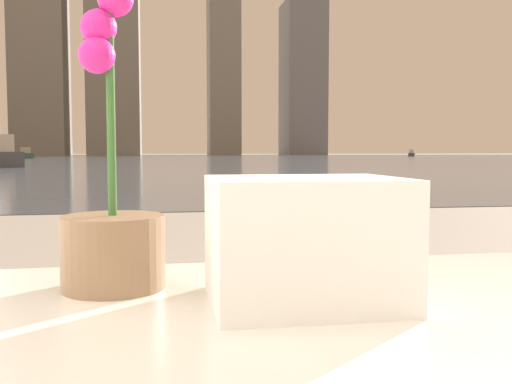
% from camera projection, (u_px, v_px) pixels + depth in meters
% --- Properties ---
extents(potted_orchid, '(0.14, 0.14, 0.43)m').
position_uv_depth(potted_orchid, '(112.00, 218.00, 0.80)').
color(potted_orchid, '#8C6B4C').
rests_on(potted_orchid, bathtub).
extents(towel_stack, '(0.24, 0.20, 0.16)m').
position_uv_depth(towel_stack, '(305.00, 240.00, 0.72)').
color(towel_stack, white).
rests_on(towel_stack, bathtub).
extents(harbor_water, '(180.00, 110.00, 0.01)m').
position_uv_depth(harbor_water, '(164.00, 158.00, 61.04)').
color(harbor_water, slate).
rests_on(harbor_water, ground_plane).
extents(harbor_boat_1, '(2.01, 2.80, 1.00)m').
position_uv_depth(harbor_boat_1, '(412.00, 154.00, 84.83)').
color(harbor_boat_1, '#4C4C51').
rests_on(harbor_boat_1, harbor_water).
extents(harbor_boat_2, '(2.20, 3.28, 1.17)m').
position_uv_depth(harbor_boat_2, '(26.00, 154.00, 59.47)').
color(harbor_boat_2, '#335647').
rests_on(harbor_boat_2, harbor_water).
extents(harbor_boat_4, '(2.87, 4.25, 1.51)m').
position_uv_depth(harbor_boat_4, '(0.00, 155.00, 26.86)').
color(harbor_boat_4, '#4C4C51').
rests_on(harbor_boat_4, harbor_water).
extents(skyline_tower_2, '(10.09, 11.15, 45.55)m').
position_uv_depth(skyline_tower_2, '(114.00, 40.00, 112.95)').
color(skyline_tower_2, gray).
rests_on(skyline_tower_2, ground_plane).
extents(skyline_tower_4, '(8.17, 10.62, 31.75)m').
position_uv_depth(skyline_tower_4, '(303.00, 79.00, 119.91)').
color(skyline_tower_4, slate).
rests_on(skyline_tower_4, ground_plane).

